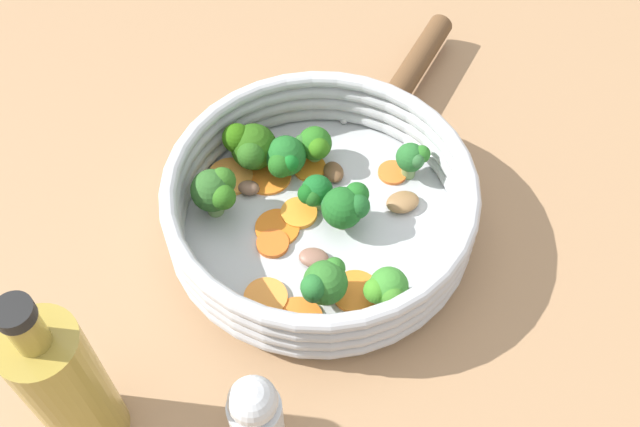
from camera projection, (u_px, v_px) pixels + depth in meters
ground_plane at (320, 230)px, 0.72m from camera, size 4.00×4.00×0.00m
skillet at (320, 226)px, 0.72m from camera, size 0.27×0.27×0.01m
skillet_rim_wall at (320, 203)px, 0.69m from camera, size 0.29×0.29×0.06m
skillet_handle at (413, 69)px, 0.81m from camera, size 0.16×0.08×0.03m
skillet_rivet_left at (408, 145)px, 0.76m from camera, size 0.01×0.01×0.01m
skillet_rivet_right at (344, 120)px, 0.78m from camera, size 0.01×0.01×0.01m
carrot_slice_0 at (310, 168)px, 0.75m from camera, size 0.04×0.04×0.00m
carrot_slice_1 at (230, 177)px, 0.74m from camera, size 0.05×0.05×0.01m
carrot_slice_2 at (393, 173)px, 0.75m from camera, size 0.04×0.04×0.00m
carrot_slice_3 at (298, 320)px, 0.65m from camera, size 0.05×0.05×0.00m
carrot_slice_4 at (299, 213)px, 0.72m from camera, size 0.05×0.05×0.01m
carrot_slice_5 at (266, 297)px, 0.66m from camera, size 0.06×0.06×0.00m
carrot_slice_6 at (356, 292)px, 0.67m from camera, size 0.04×0.04×0.00m
carrot_slice_7 at (273, 244)px, 0.70m from camera, size 0.04×0.04×0.00m
carrot_slice_8 at (268, 176)px, 0.74m from camera, size 0.06×0.06×0.00m
carrot_slice_9 at (277, 228)px, 0.71m from camera, size 0.05×0.05×0.00m
carrot_slice_10 at (301, 153)px, 0.76m from camera, size 0.05×0.05×0.00m
broccoli_floret_0 at (315, 145)px, 0.74m from camera, size 0.04×0.04×0.04m
broccoli_floret_1 at (323, 283)px, 0.64m from camera, size 0.04×0.04×0.05m
broccoli_floret_2 at (216, 191)px, 0.69m from camera, size 0.04×0.05×0.05m
broccoli_floret_3 at (346, 204)px, 0.69m from camera, size 0.04×0.05×0.05m
broccoli_floret_4 at (251, 147)px, 0.73m from camera, size 0.05×0.05×0.05m
broccoli_floret_5 at (412, 158)px, 0.73m from camera, size 0.03×0.03×0.04m
broccoli_floret_6 at (315, 192)px, 0.70m from camera, size 0.03×0.03×0.04m
broccoli_floret_7 at (285, 158)px, 0.73m from camera, size 0.05×0.04×0.05m
broccoli_floret_8 at (387, 289)px, 0.64m from camera, size 0.04×0.04×0.04m
mushroom_piece_0 at (334, 172)px, 0.74m from camera, size 0.03×0.03×0.01m
mushroom_piece_1 at (403, 202)px, 0.72m from camera, size 0.04×0.04×0.01m
mushroom_piece_2 at (312, 257)px, 0.69m from camera, size 0.02×0.03×0.01m
mushroom_piece_3 at (249, 188)px, 0.73m from camera, size 0.02×0.02×0.01m
salt_shaker at (257, 421)px, 0.56m from camera, size 0.04×0.04×0.12m
oil_bottle at (67, 386)px, 0.54m from camera, size 0.06×0.06×0.20m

